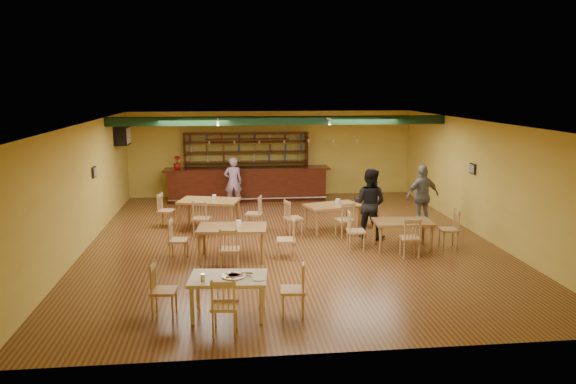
{
  "coord_description": "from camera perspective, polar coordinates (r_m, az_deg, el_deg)",
  "views": [
    {
      "loc": [
        -1.54,
        -13.41,
        3.9
      ],
      "look_at": [
        0.01,
        0.6,
        1.15
      ],
      "focal_mm": 34.28,
      "sensor_mm": 36.0,
      "label": 1
    }
  ],
  "objects": [
    {
      "name": "poinsettia",
      "position": [
        18.81,
        -11.44,
        3.03
      ],
      "size": [
        0.32,
        0.32,
        0.44
      ],
      "primitive_type": "imported",
      "rotation": [
        0.0,
        0.0,
        0.35
      ],
      "color": "#9E140E",
      "rests_on": "bar_counter"
    },
    {
      "name": "pizza_tray",
      "position": [
        9.49,
        -5.65,
        -8.67
      ],
      "size": [
        0.5,
        0.5,
        0.01
      ],
      "primitive_type": "cylinder",
      "rotation": [
        0.0,
        0.0,
        -0.32
      ],
      "color": "silver",
      "rests_on": "near_table"
    },
    {
      "name": "patron_right_a",
      "position": [
        14.29,
        8.43,
        -1.17
      ],
      "size": [
        1.11,
        1.05,
        1.81
      ],
      "primitive_type": "imported",
      "rotation": [
        0.0,
        0.0,
        2.57
      ],
      "color": "black",
      "rests_on": "ground"
    },
    {
      "name": "bar_counter",
      "position": [
        18.87,
        -4.22,
        0.83
      ],
      "size": [
        5.6,
        0.85,
        1.13
      ],
      "primitive_type": "cube",
      "color": "#33130A",
      "rests_on": "ground"
    },
    {
      "name": "floor",
      "position": [
        14.05,
        0.25,
        -5.07
      ],
      "size": [
        12.0,
        12.0,
        0.0
      ],
      "primitive_type": "plane",
      "color": "#592B19",
      "rests_on": "ground"
    },
    {
      "name": "parmesan_shaker",
      "position": [
        9.35,
        -8.83,
        -8.74
      ],
      "size": [
        0.08,
        0.08,
        0.11
      ],
      "primitive_type": "cylinder",
      "rotation": [
        0.0,
        0.0,
        -0.1
      ],
      "color": "#EAE5C6",
      "rests_on": "near_table"
    },
    {
      "name": "patron_bar",
      "position": [
        18.01,
        -5.72,
        1.08
      ],
      "size": [
        0.61,
        0.42,
        1.6
      ],
      "primitive_type": "imported",
      "rotation": [
        0.0,
        0.0,
        3.21
      ],
      "color": "purple",
      "rests_on": "ground"
    },
    {
      "name": "dining_table_c",
      "position": [
        12.55,
        -5.8,
        -5.29
      ],
      "size": [
        1.62,
        1.06,
        0.77
      ],
      "primitive_type": "cube",
      "rotation": [
        0.0,
        0.0,
        -0.09
      ],
      "color": "brown",
      "rests_on": "ground"
    },
    {
      "name": "ac_unit",
      "position": [
        17.98,
        -16.8,
        5.62
      ],
      "size": [
        0.34,
        0.7,
        0.48
      ],
      "primitive_type": "cube",
      "color": "silver",
      "rests_on": "wall_left"
    },
    {
      "name": "near_table",
      "position": [
        9.62,
        -6.18,
        -10.69
      ],
      "size": [
        1.38,
        0.96,
        0.7
      ],
      "primitive_type": "cube",
      "rotation": [
        0.0,
        0.0,
        -0.1
      ],
      "color": "tan",
      "rests_on": "ground"
    },
    {
      "name": "dining_table_d",
      "position": [
        13.6,
        11.78,
        -4.35
      ],
      "size": [
        1.42,
        0.9,
        0.69
      ],
      "primitive_type": "cube",
      "rotation": [
        0.0,
        0.0,
        -0.06
      ],
      "color": "brown",
      "rests_on": "ground"
    },
    {
      "name": "track_rail_left",
      "position": [
        16.84,
        -7.24,
        7.68
      ],
      "size": [
        0.05,
        2.5,
        0.05
      ],
      "primitive_type": "cube",
      "color": "silver",
      "rests_on": "ceiling"
    },
    {
      "name": "patron_right_b",
      "position": [
        15.71,
        13.78,
        -0.42
      ],
      "size": [
        1.08,
        0.63,
        1.73
      ],
      "primitive_type": "imported",
      "rotation": [
        0.0,
        0.0,
        3.36
      ],
      "color": "gray",
      "rests_on": "ground"
    },
    {
      "name": "dining_table_b",
      "position": [
        15.0,
        4.64,
        -2.65
      ],
      "size": [
        1.62,
        1.24,
        0.72
      ],
      "primitive_type": "cube",
      "rotation": [
        0.0,
        0.0,
        0.29
      ],
      "color": "brown",
      "rests_on": "ground"
    },
    {
      "name": "dining_table_a",
      "position": [
        15.32,
        -8.15,
        -2.29
      ],
      "size": [
        1.79,
        1.33,
        0.8
      ],
      "primitive_type": "cube",
      "rotation": [
        0.0,
        0.0,
        -0.25
      ],
      "color": "brown",
      "rests_on": "ground"
    },
    {
      "name": "track_rail_right",
      "position": [
        17.1,
        3.65,
        7.8
      ],
      "size": [
        0.05,
        2.5,
        0.05
      ],
      "primitive_type": "cube",
      "color": "silver",
      "rests_on": "ceiling"
    },
    {
      "name": "napkin_stack",
      "position": [
        9.67,
        -4.27,
        -8.22
      ],
      "size": [
        0.2,
        0.15,
        0.03
      ],
      "primitive_type": "cube",
      "rotation": [
        0.0,
        0.0,
        -0.03
      ],
      "color": "white",
      "rests_on": "near_table"
    },
    {
      "name": "picture_right",
      "position": [
        15.52,
        18.6,
        2.31
      ],
      "size": [
        0.04,
        0.34,
        0.28
      ],
      "primitive_type": "cube",
      "color": "black",
      "rests_on": "wall_right"
    },
    {
      "name": "ceiling_beam",
      "position": [
        16.32,
        -0.88,
        7.42
      ],
      "size": [
        10.0,
        0.3,
        0.25
      ],
      "primitive_type": "cube",
      "color": "black",
      "rests_on": "ceiling"
    },
    {
      "name": "picture_left",
      "position": [
        14.98,
        -19.47,
        1.96
      ],
      "size": [
        0.04,
        0.34,
        0.28
      ],
      "primitive_type": "cube",
      "color": "black",
      "rests_on": "wall_left"
    },
    {
      "name": "back_bar_hutch",
      "position": [
        19.4,
        -4.32,
        2.83
      ],
      "size": [
        4.33,
        0.4,
        2.28
      ],
      "primitive_type": "cube",
      "color": "#33130A",
      "rests_on": "ground"
    },
    {
      "name": "pizza_server",
      "position": [
        9.53,
        -4.81,
        -8.5
      ],
      "size": [
        0.31,
        0.26,
        0.0
      ],
      "primitive_type": "cube",
      "rotation": [
        0.0,
        0.0,
        -0.61
      ],
      "color": "silver",
      "rests_on": "pizza_tray"
    },
    {
      "name": "side_plate",
      "position": [
        9.33,
        -3.03,
        -9.0
      ],
      "size": [
        0.24,
        0.24,
        0.01
      ],
      "primitive_type": "cylinder",
      "rotation": [
        0.0,
        0.0,
        -0.1
      ],
      "color": "white",
      "rests_on": "near_table"
    }
  ]
}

